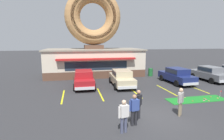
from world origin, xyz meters
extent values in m
plane|color=#2D2D30|center=(0.00, 0.00, 0.00)|extent=(160.00, 160.00, 0.00)
cube|color=brown|center=(-2.13, 14.00, 0.45)|extent=(12.00, 6.00, 0.90)
cube|color=beige|center=(-2.13, 14.00, 2.05)|extent=(12.00, 6.00, 2.30)
cube|color=gray|center=(-2.13, 14.00, 3.28)|extent=(12.30, 6.30, 0.16)
cube|color=#B21E1E|center=(-2.13, 10.70, 2.35)|extent=(9.00, 0.60, 0.20)
cube|color=#232D3D|center=(-2.13, 10.98, 1.55)|extent=(7.20, 0.03, 1.00)
cube|color=brown|center=(-2.13, 14.00, 3.61)|extent=(2.40, 1.80, 0.50)
torus|color=#B27F4C|center=(-2.13, 14.00, 7.41)|extent=(7.10, 1.90, 7.10)
torus|color=#936038|center=(-2.13, 13.57, 7.41)|extent=(6.24, 1.05, 6.24)
cube|color=#197523|center=(4.27, 2.09, 0.01)|extent=(4.57, 1.34, 0.03)
torus|color=#D8667F|center=(4.92, 1.90, 0.05)|extent=(0.13, 0.13, 0.04)
torus|color=brown|center=(3.70, 1.77, 0.05)|extent=(0.13, 0.13, 0.04)
torus|color=#A5724C|center=(4.88, 1.56, 0.05)|extent=(0.13, 0.13, 0.04)
torus|color=#D8667F|center=(4.56, 1.68, 0.05)|extent=(0.13, 0.13, 0.04)
torus|color=brown|center=(5.72, 2.34, 0.05)|extent=(0.13, 0.13, 0.04)
torus|color=#A5724C|center=(3.62, 2.58, 0.05)|extent=(0.13, 0.13, 0.04)
torus|color=brown|center=(4.93, 2.08, 0.05)|extent=(0.13, 0.13, 0.04)
torus|color=#D17F47|center=(6.00, 1.94, 0.05)|extent=(0.13, 0.13, 0.04)
torus|color=#A5724C|center=(3.19, 2.45, 0.05)|extent=(0.13, 0.13, 0.04)
sphere|color=white|center=(3.00, 2.32, 0.05)|extent=(0.04, 0.04, 0.04)
cylinder|color=silver|center=(6.31, 2.08, 0.31)|extent=(0.01, 0.01, 0.55)
cube|color=red|center=(6.37, 2.08, 0.53)|extent=(0.12, 0.01, 0.08)
cube|color=maroon|center=(-3.80, 7.75, 0.66)|extent=(1.86, 4.44, 0.68)
cube|color=maroon|center=(-3.80, 7.60, 1.30)|extent=(1.61, 2.14, 0.60)
cube|color=#232D3D|center=(-3.80, 7.60, 1.32)|extent=(1.63, 2.05, 0.36)
cube|color=silver|center=(-3.74, 9.98, 0.42)|extent=(1.67, 0.14, 0.24)
cube|color=silver|center=(-3.85, 5.52, 0.42)|extent=(1.67, 0.14, 0.24)
cylinder|color=black|center=(-4.64, 9.13, 0.32)|extent=(0.23, 0.64, 0.64)
cylinder|color=black|center=(-2.88, 9.09, 0.32)|extent=(0.23, 0.64, 0.64)
cylinder|color=black|center=(-4.71, 6.40, 0.32)|extent=(0.23, 0.64, 0.64)
cylinder|color=black|center=(-2.95, 6.36, 0.32)|extent=(0.23, 0.64, 0.64)
cube|color=#BCAD89|center=(-0.18, 7.26, 0.66)|extent=(1.90, 4.45, 0.68)
cube|color=#BCAD89|center=(-0.19, 7.11, 1.30)|extent=(1.63, 2.15, 0.60)
cube|color=#232D3D|center=(-0.19, 7.11, 1.32)|extent=(1.65, 2.07, 0.36)
cube|color=silver|center=(-0.11, 9.49, 0.42)|extent=(1.67, 0.15, 0.24)
cube|color=silver|center=(-0.25, 5.03, 0.42)|extent=(1.67, 0.15, 0.24)
cylinder|color=black|center=(-1.02, 8.65, 0.32)|extent=(0.24, 0.65, 0.64)
cylinder|color=black|center=(0.74, 8.60, 0.32)|extent=(0.24, 0.65, 0.64)
cylinder|color=black|center=(-1.11, 5.92, 0.32)|extent=(0.24, 0.65, 0.64)
cylinder|color=black|center=(0.65, 5.87, 0.32)|extent=(0.24, 0.65, 0.64)
cube|color=silver|center=(13.31, 9.70, 0.42)|extent=(1.67, 0.22, 0.24)
cylinder|color=black|center=(12.37, 8.90, 0.32)|extent=(0.27, 0.65, 0.64)
cube|color=slate|center=(9.94, 7.52, 0.66)|extent=(2.00, 4.49, 0.68)
cube|color=slate|center=(9.95, 7.37, 1.30)|extent=(1.67, 2.18, 0.60)
cube|color=#232D3D|center=(9.95, 7.37, 1.32)|extent=(1.69, 2.10, 0.36)
cube|color=silver|center=(9.82, 9.75, 0.42)|extent=(1.67, 0.19, 0.24)
cylinder|color=black|center=(8.99, 8.83, 0.32)|extent=(0.25, 0.65, 0.64)
cylinder|color=black|center=(10.75, 8.93, 0.32)|extent=(0.25, 0.65, 0.64)
cylinder|color=black|center=(9.14, 6.11, 0.32)|extent=(0.25, 0.65, 0.64)
cube|color=navy|center=(5.76, 7.24, 0.66)|extent=(2.00, 4.49, 0.68)
cube|color=navy|center=(5.76, 7.09, 1.30)|extent=(1.67, 2.18, 0.60)
cube|color=#232D3D|center=(5.76, 7.09, 1.32)|extent=(1.69, 2.10, 0.36)
cube|color=silver|center=(5.63, 9.47, 0.42)|extent=(1.67, 0.19, 0.24)
cube|color=silver|center=(5.88, 5.01, 0.42)|extent=(1.67, 0.19, 0.24)
cylinder|color=black|center=(4.80, 8.55, 0.32)|extent=(0.25, 0.65, 0.64)
cylinder|color=black|center=(6.56, 8.65, 0.32)|extent=(0.25, 0.65, 0.64)
cylinder|color=black|center=(4.95, 5.83, 0.32)|extent=(0.25, 0.65, 0.64)
cylinder|color=black|center=(6.71, 5.93, 0.32)|extent=(0.25, 0.65, 0.64)
cylinder|color=#232328|center=(-1.78, -0.80, 0.41)|extent=(0.15, 0.15, 0.82)
cylinder|color=#232328|center=(-1.59, -0.77, 0.41)|extent=(0.15, 0.15, 0.82)
cube|color=#33478C|center=(-1.68, -0.78, 1.12)|extent=(0.41, 0.29, 0.60)
cylinder|color=#33478C|center=(-1.93, -0.81, 1.09)|extent=(0.10, 0.10, 0.55)
cylinder|color=#33478C|center=(-1.44, -0.75, 1.09)|extent=(0.10, 0.10, 0.55)
sphere|color=#9E7051|center=(-1.68, -0.78, 1.56)|extent=(0.22, 0.22, 0.22)
cylinder|color=#232328|center=(-1.28, -0.16, 0.41)|extent=(0.15, 0.15, 0.83)
cylinder|color=#232328|center=(-1.13, -0.03, 0.41)|extent=(0.15, 0.15, 0.83)
cube|color=black|center=(-1.20, -0.10, 1.13)|extent=(0.45, 0.42, 0.60)
cylinder|color=black|center=(-1.40, -0.25, 1.10)|extent=(0.10, 0.10, 0.56)
cylinder|color=black|center=(-1.01, 0.06, 1.10)|extent=(0.10, 0.10, 0.56)
sphere|color=#9E7051|center=(-1.20, -0.10, 1.57)|extent=(0.22, 0.22, 0.22)
cylinder|color=#474C66|center=(-2.31, -1.35, 0.40)|extent=(0.15, 0.15, 0.80)
cylinder|color=#474C66|center=(-2.51, -1.40, 0.40)|extent=(0.15, 0.15, 0.80)
cube|color=silver|center=(-2.41, -1.38, 1.10)|extent=(0.43, 0.33, 0.59)
cylinder|color=silver|center=(-2.17, -1.31, 1.07)|extent=(0.10, 0.10, 0.54)
cylinder|color=silver|center=(-2.65, -1.44, 1.07)|extent=(0.10, 0.10, 0.54)
sphere|color=beige|center=(-2.41, -1.38, 1.53)|extent=(0.22, 0.22, 0.22)
cylinder|color=#7F7056|center=(1.30, -0.25, 0.41)|extent=(0.15, 0.15, 0.82)
cylinder|color=#7F7056|center=(1.45, -0.12, 0.41)|extent=(0.15, 0.15, 0.82)
cube|color=gray|center=(1.38, -0.18, 1.12)|extent=(0.44, 0.43, 0.60)
cylinder|color=gray|center=(1.19, -0.34, 1.09)|extent=(0.10, 0.10, 0.55)
cylinder|color=gray|center=(1.56, -0.02, 1.09)|extent=(0.10, 0.10, 0.55)
sphere|color=tan|center=(1.38, -0.18, 1.56)|extent=(0.22, 0.22, 0.22)
cylinder|color=#1E662D|center=(4.70, 11.30, 0.47)|extent=(0.56, 0.56, 0.95)
torus|color=#123D1B|center=(4.70, 11.30, 0.95)|extent=(0.57, 0.57, 0.05)
cube|color=yellow|center=(-5.62, 5.00, 0.00)|extent=(0.12, 3.60, 0.01)
cube|color=yellow|center=(-2.62, 5.00, 0.00)|extent=(0.12, 3.60, 0.01)
cube|color=yellow|center=(0.38, 5.00, 0.00)|extent=(0.12, 3.60, 0.01)
cube|color=yellow|center=(3.38, 5.00, 0.00)|extent=(0.12, 3.60, 0.01)
cube|color=yellow|center=(6.38, 5.00, 0.00)|extent=(0.12, 3.60, 0.01)
camera|label=1|loc=(-4.59, -8.89, 4.34)|focal=28.00mm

